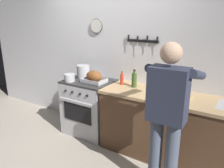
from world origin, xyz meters
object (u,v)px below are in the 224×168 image
(roasting_pan, at_px, (94,77))
(cutting_board, at_px, (176,96))
(stove, at_px, (90,107))
(person_cook, at_px, (167,112))
(stock_pot, at_px, (83,72))
(bottle_olive_oil, at_px, (134,80))
(saucepan, at_px, (70,78))
(bottle_soy_sauce, at_px, (178,86))
(bottle_hot_sauce, at_px, (122,79))

(roasting_pan, xyz_separation_m, cutting_board, (1.26, 0.04, -0.08))
(stove, xyz_separation_m, person_cook, (1.50, -0.63, 0.50))
(roasting_pan, height_order, stock_pot, stock_pot)
(cutting_board, bearing_deg, bottle_olive_oil, 172.37)
(stock_pot, xyz_separation_m, cutting_board, (1.59, -0.10, -0.09))
(saucepan, xyz_separation_m, cutting_board, (1.64, 0.19, -0.05))
(roasting_pan, relative_size, bottle_soy_sauce, 1.77)
(saucepan, bearing_deg, stock_pot, 80.55)
(saucepan, bearing_deg, person_cook, -14.07)
(stock_pot, distance_m, bottle_hot_sauce, 0.73)
(cutting_board, xyz_separation_m, bottle_hot_sauce, (-0.86, 0.11, 0.07))
(cutting_board, bearing_deg, stove, 179.66)
(stove, bearing_deg, cutting_board, -0.34)
(stove, distance_m, bottle_hot_sauce, 0.77)
(cutting_board, bearing_deg, roasting_pan, -178.02)
(stock_pot, xyz_separation_m, saucepan, (-0.05, -0.28, -0.05))
(person_cook, distance_m, bottle_soy_sauce, 0.82)
(stove, distance_m, roasting_pan, 0.56)
(roasting_pan, xyz_separation_m, bottle_olive_oil, (0.62, 0.13, 0.02))
(stock_pot, bearing_deg, bottle_olive_oil, -0.55)
(saucepan, bearing_deg, roasting_pan, 21.25)
(bottle_hot_sauce, relative_size, bottle_soy_sauce, 1.02)
(cutting_board, bearing_deg, bottle_hot_sauce, 173.00)
(saucepan, height_order, cutting_board, saucepan)
(roasting_pan, height_order, bottle_soy_sauce, bottle_soy_sauce)
(person_cook, relative_size, bottle_olive_oil, 6.42)
(stove, bearing_deg, bottle_soy_sauce, 7.62)
(bottle_hot_sauce, bearing_deg, saucepan, -159.29)
(cutting_board, bearing_deg, saucepan, -173.43)
(saucepan, distance_m, cutting_board, 1.65)
(bottle_hot_sauce, xyz_separation_m, bottle_olive_oil, (0.21, -0.02, 0.02))
(bottle_olive_oil, bearing_deg, bottle_hot_sauce, 174.87)
(stock_pot, relative_size, bottle_olive_oil, 0.81)
(person_cook, relative_size, roasting_pan, 4.72)
(roasting_pan, bearing_deg, cutting_board, 1.98)
(person_cook, distance_m, cutting_board, 0.63)
(saucepan, height_order, bottle_soy_sauce, bottle_soy_sauce)
(person_cook, distance_m, saucepan, 1.78)
(stove, distance_m, cutting_board, 1.48)
(roasting_pan, bearing_deg, bottle_olive_oil, 11.84)
(bottle_soy_sauce, bearing_deg, roasting_pan, -169.13)
(stove, bearing_deg, bottle_hot_sauce, 10.02)
(person_cook, bearing_deg, stock_pot, 70.39)
(stove, relative_size, bottle_soy_sauce, 4.52)
(roasting_pan, bearing_deg, person_cook, -23.10)
(saucepan, distance_m, bottle_olive_oil, 1.03)
(stove, xyz_separation_m, bottle_soy_sauce, (1.37, 0.18, 0.53))
(stove, xyz_separation_m, stock_pot, (-0.18, 0.09, 0.55))
(stock_pot, bearing_deg, roasting_pan, -23.20)
(bottle_hot_sauce, xyz_separation_m, bottle_soy_sauce, (0.82, 0.09, -0.00))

